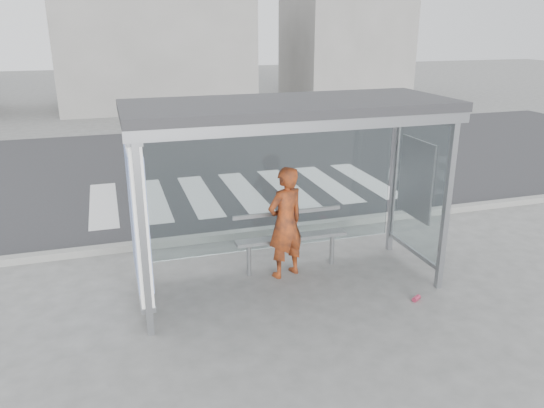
% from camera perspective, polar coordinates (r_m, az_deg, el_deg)
% --- Properties ---
extents(ground, '(80.00, 80.00, 0.00)m').
position_cam_1_polar(ground, '(7.69, 1.80, -8.68)').
color(ground, '#61625F').
rests_on(ground, ground).
extents(road, '(30.00, 10.00, 0.01)m').
position_cam_1_polar(road, '(14.07, -7.57, 4.12)').
color(road, '#2E2E31').
rests_on(road, ground).
extents(curb, '(30.00, 0.18, 0.12)m').
position_cam_1_polar(curb, '(9.36, -2.11, -3.06)').
color(curb, gray).
rests_on(curb, ground).
extents(crosswalk, '(6.55, 3.00, 0.00)m').
position_cam_1_polar(crosswalk, '(11.82, -3.04, 1.37)').
color(crosswalk, silver).
rests_on(crosswalk, ground).
extents(bus_shelter, '(4.25, 1.65, 2.62)m').
position_cam_1_polar(bus_shelter, '(6.94, -1.12, 5.78)').
color(bus_shelter, gray).
rests_on(bus_shelter, ground).
extents(building_center, '(8.00, 5.00, 5.00)m').
position_cam_1_polar(building_center, '(24.55, -12.55, 16.02)').
color(building_center, gray).
rests_on(building_center, ground).
extents(building_right, '(5.00, 5.00, 7.00)m').
position_cam_1_polar(building_right, '(26.90, 7.80, 18.63)').
color(building_right, gray).
rests_on(building_right, ground).
extents(person, '(0.71, 0.58, 1.66)m').
position_cam_1_polar(person, '(7.64, 1.45, -2.02)').
color(person, red).
rests_on(person, ground).
extents(bench, '(1.71, 0.31, 0.88)m').
position_cam_1_polar(bench, '(7.95, 2.05, -3.53)').
color(bench, slate).
rests_on(bench, ground).
extents(soda_can, '(0.15, 0.13, 0.07)m').
position_cam_1_polar(soda_can, '(7.52, 15.27, -9.76)').
color(soda_can, '#F2476D').
rests_on(soda_can, ground).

